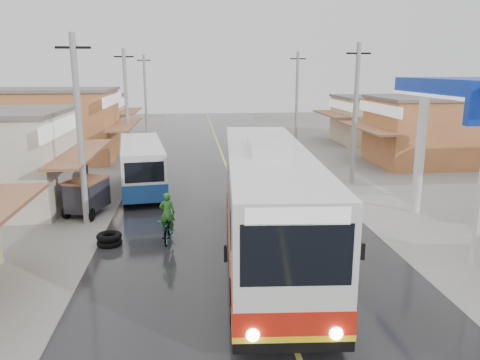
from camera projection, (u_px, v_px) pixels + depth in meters
The scene contains 12 objects.
ground at pixel (285, 322), 12.44m from camera, with size 120.00×120.00×0.00m, color slate.
road at pixel (234, 185), 26.95m from camera, with size 12.00×90.00×0.02m, color black.
centre_line at pixel (234, 185), 26.94m from camera, with size 0.15×90.00×0.01m, color #D8CC4C.
shopfronts_left at pixel (17, 179), 28.53m from camera, with size 11.00×44.00×5.20m, color tan, non-canonical shape.
utility_poles_left at pixel (112, 185), 27.20m from camera, with size 1.60×50.00×8.00m, color gray, non-canonical shape.
utility_poles_right at pixel (351, 183), 27.66m from camera, with size 1.60×36.00×8.00m, color gray, non-canonical shape.
coach_bus at pixel (267, 201), 16.58m from camera, with size 3.82×13.46×4.15m.
second_bus at pixel (142, 165), 25.60m from camera, with size 3.17×8.20×2.65m.
cyclist at pixel (168, 225), 18.17m from camera, with size 0.76×1.89×2.00m.
tricycle_near at pixel (87, 195), 21.39m from camera, with size 1.96×2.50×1.69m.
tricycle_far at pixel (69, 169), 26.72m from camera, with size 1.90×2.46×1.68m.
tyre_stack at pixel (109, 239), 17.80m from camera, with size 0.96×0.96×0.49m.
Camera 1 is at (-2.37, -11.03, 6.58)m, focal length 35.00 mm.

